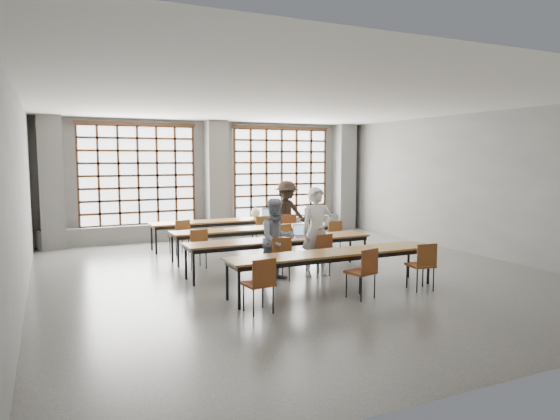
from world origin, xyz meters
The scene contains 40 objects.
floor centered at (0.00, 0.00, 0.00)m, with size 11.00×11.00×0.00m, color #50504D.
ceiling centered at (0.00, 0.00, 3.50)m, with size 11.00×11.00×0.00m, color silver.
wall_back centered at (0.00, 5.50, 1.75)m, with size 10.00×10.00×0.00m, color #5F5F5D.
wall_front centered at (0.00, -5.50, 1.75)m, with size 10.00×10.00×0.00m, color #5F5F5D.
wall_left centered at (-5.00, 0.00, 1.75)m, with size 11.00×11.00×0.00m, color #5F5F5D.
wall_right centered at (5.00, 0.00, 1.75)m, with size 11.00×11.00×0.00m, color #5F5F5D.
column_left centered at (-4.50, 5.22, 1.75)m, with size 0.60×0.55×3.50m, color #5B5B59.
column_mid centered at (0.00, 5.22, 1.75)m, with size 0.60×0.55×3.50m, color #5B5B59.
column_right centered at (4.50, 5.22, 1.75)m, with size 0.60×0.55×3.50m, color #5B5B59.
window_left centered at (-2.25, 5.42, 1.90)m, with size 3.32×0.12×3.00m.
window_right centered at (2.25, 5.42, 1.90)m, with size 3.32×0.12×3.00m.
sill_ledge centered at (0.00, 5.30, 0.25)m, with size 9.80×0.35×0.50m, color #5B5B59.
desk_row_a centered at (-0.28, 3.61, 0.66)m, with size 4.00×0.70×0.73m.
desk_row_b centered at (-0.13, 1.88, 0.66)m, with size 4.00×0.70×0.73m.
desk_row_c centered at (-0.26, 0.15, 0.66)m, with size 4.00×0.70×0.73m.
desk_row_d centered at (0.01, -1.57, 0.66)m, with size 4.00×0.70×0.73m.
chair_back_left centered at (-1.66, 2.98, 0.54)m, with size 0.51×0.51×0.88m.
chair_back_mid centered at (0.52, 2.98, 0.54)m, with size 0.44×0.44×0.88m.
chair_back_right centered at (1.31, 2.98, 0.54)m, with size 0.50×0.50×0.88m.
chair_mid_left centered at (-1.72, 1.25, 0.54)m, with size 0.47×0.47×0.88m.
chair_mid_centre centered at (0.29, 1.25, 0.54)m, with size 0.53×0.53×0.88m.
chair_mid_right centered at (1.67, 1.25, 0.54)m, with size 0.44×0.45×0.88m.
chair_front_left centered at (-0.56, -0.48, 0.54)m, with size 0.44×0.44×0.88m.
chair_front_right centered at (0.36, -0.48, 0.54)m, with size 0.50×0.50×0.88m.
chair_near_left centered at (-1.68, -2.20, 0.54)m, with size 0.46×0.46×0.88m.
chair_near_mid centered at (0.23, -2.20, 0.54)m, with size 0.51×0.51×0.88m.
chair_near_right centered at (1.50, -2.20, 0.54)m, with size 0.47×0.48×0.88m.
student_male centered at (0.34, -0.35, 0.91)m, with size 0.66×0.43×1.81m, color silver.
student_female centered at (-0.56, -0.35, 0.81)m, with size 0.78×0.61×1.61m, color #1A294E.
student_back centered at (1.32, 3.11, 0.89)m, with size 1.15×0.66×1.77m, color black.
laptop_front centered at (0.31, 0.26, 0.79)m, with size 0.43×0.39×0.26m.
laptop_back centered at (1.06, 3.72, 0.79)m, with size 0.40×0.35×0.26m.
mouse centered at (0.69, 0.13, 0.75)m, with size 0.10×0.06×0.04m, color white.
green_box centered at (-0.31, 0.23, 0.78)m, with size 0.25×0.09×0.09m, color green.
phone centered at (-0.08, 0.05, 0.74)m, with size 0.13×0.06×0.01m, color black.
paper_sheet_a centered at (-0.73, 1.93, 0.73)m, with size 0.30×0.21×0.00m, color white.
paper_sheet_c centered at (-0.03, 1.88, 0.73)m, with size 0.30×0.21×0.00m, color white.
backpack centered at (1.47, 1.93, 0.93)m, with size 0.32×0.20×0.40m, color black.
plastic_bag centered at (0.62, 3.66, 0.87)m, with size 0.26×0.21×0.29m, color white.
red_pouch centered at (-1.69, -2.12, 0.50)m, with size 0.20×0.08×0.06m, color maroon.
Camera 1 is at (-4.58, -9.14, 2.40)m, focal length 32.00 mm.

